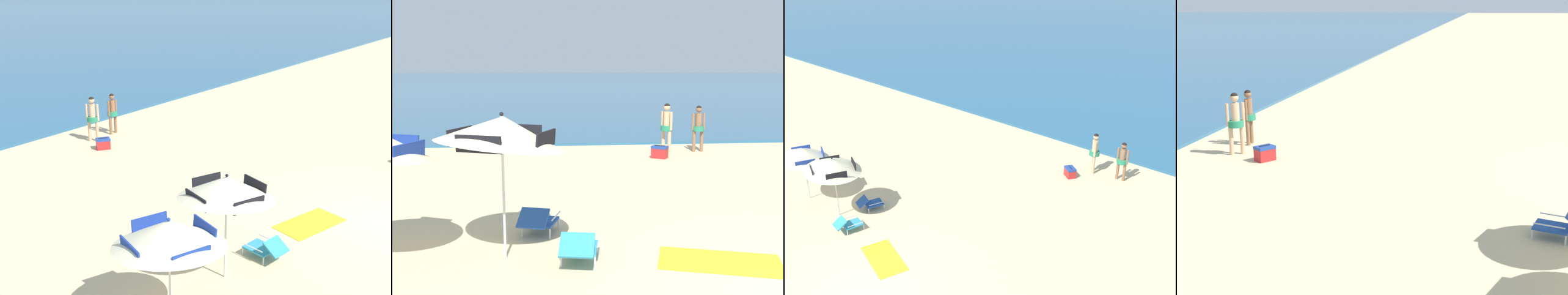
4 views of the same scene
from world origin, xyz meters
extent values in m
cube|color=#1E4799|center=(-3.75, 3.08, 0.20)|extent=(0.68, 0.73, 0.04)
cylinder|color=silver|center=(-3.90, 3.43, 0.09)|extent=(0.03, 0.03, 0.18)
cylinder|color=silver|center=(-3.43, 3.28, 0.09)|extent=(0.03, 0.03, 0.18)
cylinder|color=silver|center=(-4.06, 2.88, 0.09)|extent=(0.03, 0.03, 0.18)
cylinder|color=silver|center=(-4.01, 3.17, 0.32)|extent=(0.18, 0.52, 0.02)
cylinder|color=silver|center=(-3.48, 3.00, 0.32)|extent=(0.18, 0.52, 0.02)
cylinder|color=#8C6042|center=(1.96, 11.10, 0.40)|extent=(0.12, 0.12, 0.80)
cylinder|color=#8C6042|center=(1.67, 11.09, 0.40)|extent=(0.12, 0.12, 0.80)
cylinder|color=#23845B|center=(1.81, 11.09, 0.82)|extent=(0.40, 0.40, 0.17)
cylinder|color=#8C6042|center=(1.81, 11.09, 1.08)|extent=(0.22, 0.22, 0.56)
cylinder|color=#8C6042|center=(2.01, 11.10, 1.06)|extent=(0.09, 0.09, 0.60)
cylinder|color=#8C6042|center=(1.62, 11.09, 1.06)|extent=(0.09, 0.09, 0.60)
sphere|color=#8C6042|center=(1.81, 11.09, 1.50)|extent=(0.22, 0.22, 0.22)
sphere|color=black|center=(1.81, 11.09, 1.53)|extent=(0.20, 0.20, 0.20)
cylinder|color=#D8A87F|center=(0.71, 10.85, 0.42)|extent=(0.12, 0.12, 0.84)
cylinder|color=#D8A87F|center=(0.56, 11.11, 0.42)|extent=(0.12, 0.12, 0.84)
cylinder|color=#23845B|center=(0.64, 10.98, 0.86)|extent=(0.42, 0.42, 0.18)
cylinder|color=#D8A87F|center=(0.64, 10.98, 1.14)|extent=(0.23, 0.23, 0.60)
cylinder|color=#D8A87F|center=(0.74, 10.79, 1.12)|extent=(0.09, 0.09, 0.63)
cylinder|color=#D8A87F|center=(0.53, 11.16, 1.12)|extent=(0.09, 0.09, 0.63)
sphere|color=#D8A87F|center=(0.64, 10.98, 1.59)|extent=(0.23, 0.23, 0.23)
sphere|color=black|center=(0.64, 10.98, 1.62)|extent=(0.21, 0.21, 0.21)
cube|color=red|center=(0.16, 9.98, 0.16)|extent=(0.59, 0.55, 0.32)
cube|color=navy|center=(0.16, 9.98, 0.36)|extent=(0.61, 0.57, 0.08)
cylinder|color=black|center=(0.16, 9.98, 0.42)|extent=(0.29, 0.21, 0.02)
camera|label=1|loc=(-11.55, -2.45, 5.53)|focal=44.41mm
camera|label=2|loc=(-3.72, -4.95, 2.81)|focal=43.35mm
camera|label=3|loc=(8.99, -5.26, 8.88)|focal=43.27mm
camera|label=4|loc=(-13.37, 4.50, 3.97)|focal=51.06mm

